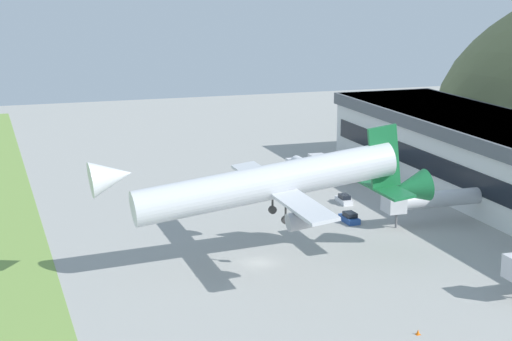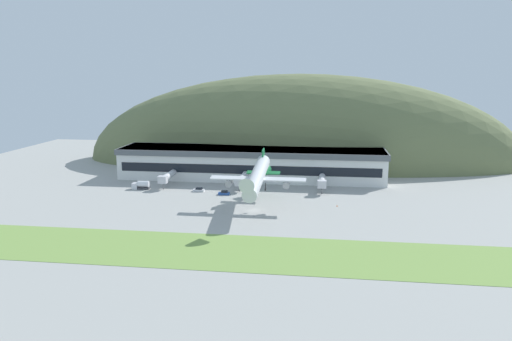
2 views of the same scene
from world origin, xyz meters
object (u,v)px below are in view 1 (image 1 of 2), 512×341
Objects in this scene: jetway_0 at (346,160)px; traffic_cone_0 at (418,332)px; cargo_airplane at (274,184)px; service_car_1 at (344,200)px; jetway_1 at (427,200)px; service_car_0 at (350,218)px; fuel_truck at (298,166)px.

traffic_cone_0 is (67.57, -21.80, -3.71)m from jetway_0.
cargo_airplane is 10.54× the size of service_car_1.
jetway_1 is 0.34× the size of cargo_airplane.
service_car_0 is 0.97× the size of service_car_1.
cargo_airplane is at bearing -164.92° from traffic_cone_0.
service_car_1 is (14.83, -7.03, -3.36)m from jetway_0.
traffic_cone_0 is at bearing -14.56° from service_car_0.
traffic_cone_0 is (76.34, -15.49, -1.27)m from fuel_truck.
service_car_0 is 0.63× the size of fuel_truck.
jetway_0 reaches higher than service_car_0.
service_car_0 reaches higher than traffic_cone_0.
fuel_truck is (-39.40, -6.28, -2.44)m from jetway_1.
cargo_airplane reaches higher than jetway_0.
fuel_truck reaches higher than service_car_0.
fuel_truck is at bearing 155.37° from cargo_airplane.
service_car_1 is (-15.81, -7.00, -3.36)m from jetway_1.
cargo_airplane is (10.13, -28.99, 7.22)m from jetway_1.
jetway_1 is 28.06× the size of traffic_cone_0.
jetway_1 reaches higher than service_car_0.
jetway_0 is 50.56m from cargo_airplane.
service_car_0 is 11.47m from service_car_1.
jetway_1 is 2.36× the size of fuel_truck.
cargo_airplane is 55.34m from fuel_truck.
jetway_1 reaches higher than service_car_1.
traffic_cone_0 is (26.80, 7.22, -10.93)m from cargo_airplane.
jetway_1 is at bearing 109.27° from cargo_airplane.
fuel_truck is at bearing 172.39° from service_car_0.
cargo_airplane reaches higher than service_car_1.
service_car_1 reaches higher than traffic_cone_0.
cargo_airplane is at bearing -35.44° from jetway_0.
jetway_0 reaches higher than traffic_cone_0.
service_car_0 is at bearing -7.61° from fuel_truck.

